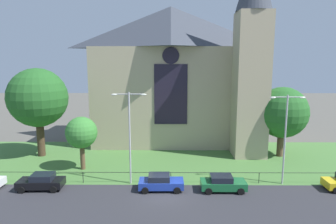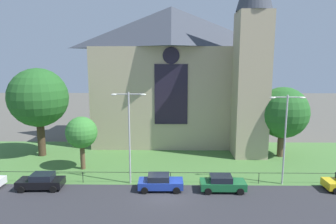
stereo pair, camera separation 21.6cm
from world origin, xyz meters
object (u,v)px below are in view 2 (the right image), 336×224
Objects in this scene: tree_left_far at (38,98)px; parked_car_black at (41,181)px; church_building at (176,73)px; streetlamp_near at (129,127)px; parked_car_blue at (160,182)px; parked_car_green at (222,183)px; tree_left_near at (81,133)px; streetlamp_far at (286,129)px; tree_right_far at (283,113)px.

parked_car_black is at bearing -67.05° from tree_left_far.
church_building reaches higher than streetlamp_near.
tree_left_far reaches higher than parked_car_blue.
parked_car_green is (21.57, -10.54, -6.76)m from tree_left_far.
church_building is 2.31× the size of tree_left_far.
parked_car_blue is (11.36, -0.07, 0.00)m from parked_car_black.
tree_left_near reaches higher than parked_car_black.
tree_left_far reaches higher than streetlamp_far.
streetlamp_far reaches higher than parked_car_black.
tree_left_near is (6.76, -4.87, -3.31)m from tree_left_far.
streetlamp_near is at bearing -34.04° from tree_left_near.
tree_left_near is (-10.72, -12.73, -6.08)m from church_building.
streetlamp_far is (15.10, 0.00, -0.15)m from streetlamp_near.
streetlamp_near is 2.17× the size of parked_car_blue.
parked_car_green is at bearing -2.29° from parked_car_blue.
church_building is 6.15× the size of parked_car_blue.
streetlamp_near is 6.05m from parked_car_blue.
streetlamp_far is 2.09× the size of parked_car_black.
parked_car_blue is at bearing -145.10° from tree_right_far.
church_building is at bearing 49.90° from tree_left_near.
tree_left_near is at bearing 159.11° from parked_car_green.
parked_car_black is (-13.10, -18.18, -9.53)m from church_building.
parked_car_green is (14.82, -5.67, -3.45)m from tree_left_near.
tree_right_far is 1.49× the size of tree_left_near.
parked_car_blue is (15.74, -10.40, -6.76)m from tree_left_far.
church_building is 2.84× the size of streetlamp_near.
tree_left_far is at bearing 144.21° from tree_left_near.
tree_left_far is 1.23× the size of streetlamp_near.
tree_left_far is at bearing -179.85° from tree_right_far.
streetlamp_far is at bearing 6.30° from parked_car_blue.
streetlamp_near reaches higher than parked_car_green.
tree_right_far is 14.87m from parked_car_green.
tree_right_far is at bearing -30.36° from church_building.
tree_left_far reaches higher than tree_right_far.
streetlamp_near is (5.93, -4.01, 1.54)m from tree_left_near.
streetlamp_near is at bearing 169.46° from parked_car_green.
parked_car_green is at bearing -10.59° from streetlamp_near.
tree_right_far is at bearing 0.15° from tree_left_far.
tree_right_far is at bearing 26.37° from streetlamp_near.
church_building is 6.10× the size of parked_car_black.
church_building is 2.91× the size of tree_right_far.
parked_car_blue is 5.83m from parked_car_green.
tree_left_far reaches higher than streetlamp_near.
tree_left_far is at bearing 162.28° from streetlamp_far.
tree_left_near is 7.32m from streetlamp_near.
tree_left_near reaches higher than parked_car_blue.
tree_left_far is 20.04m from parked_car_blue.
tree_right_far reaches higher than parked_car_black.
streetlamp_near is (12.69, -8.88, -1.77)m from tree_left_far.
tree_right_far reaches higher than streetlamp_far.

